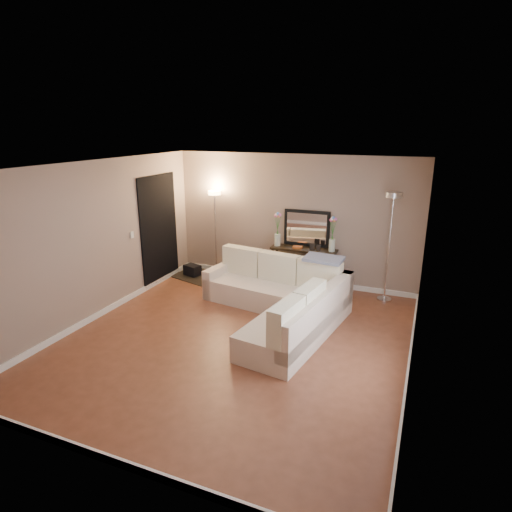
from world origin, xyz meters
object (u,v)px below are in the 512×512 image
at_px(sectional_sofa, 282,299).
at_px(floor_lamp_lit, 215,216).
at_px(floor_lamp_unlit, 391,226).
at_px(console_table, 299,265).

distance_m(sectional_sofa, floor_lamp_lit, 2.77).
height_order(floor_lamp_lit, floor_lamp_unlit, floor_lamp_unlit).
relative_size(console_table, floor_lamp_lit, 0.72).
distance_m(floor_lamp_lit, floor_lamp_unlit, 3.59).
height_order(console_table, floor_lamp_lit, floor_lamp_lit).
bearing_deg(floor_lamp_lit, console_table, -1.43).
bearing_deg(sectional_sofa, floor_lamp_lit, 142.37).
height_order(console_table, floor_lamp_unlit, floor_lamp_unlit).
relative_size(sectional_sofa, console_table, 2.16).
distance_m(sectional_sofa, console_table, 1.55).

